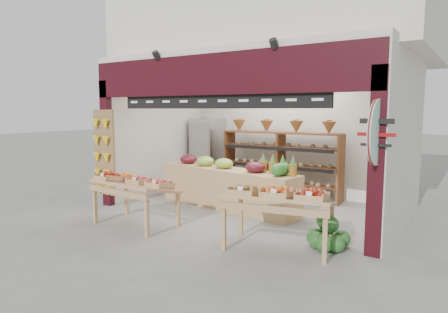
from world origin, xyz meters
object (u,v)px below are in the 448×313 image
refrigerator (208,153)px  display_table_right (279,197)px  back_shelving (281,151)px  watermelon_pile (327,235)px  mid_counter (227,186)px  cardboard_stack (194,188)px  display_table_left (134,184)px

refrigerator → display_table_right: (3.69, -3.35, -0.12)m
back_shelving → watermelon_pile: back_shelving is taller
watermelon_pile → refrigerator: bearing=145.6°
back_shelving → refrigerator: 2.18m
display_table_right → watermelon_pile: bearing=35.5°
mid_counter → display_table_right: mid_counter is taller
display_table_right → cardboard_stack: bearing=147.0°
display_table_left → mid_counter: bearing=68.3°
back_shelving → mid_counter: back_shelving is taller
back_shelving → cardboard_stack: size_ratio=2.96×
mid_counter → display_table_right: (1.99, -1.67, 0.33)m
mid_counter → watermelon_pile: 2.88m
display_table_right → display_table_left: bearing=-175.1°
refrigerator → mid_counter: bearing=-42.0°
display_table_left → display_table_right: size_ratio=0.90×
mid_counter → watermelon_pile: (2.58, -1.25, -0.27)m
refrigerator → watermelon_pile: 5.24m
mid_counter → watermelon_pile: mid_counter is taller
back_shelving → display_table_left: bearing=-109.5°
refrigerator → display_table_right: 4.99m
cardboard_stack → mid_counter: (1.17, -0.38, 0.22)m
display_table_left → watermelon_pile: 3.45m
cardboard_stack → display_table_right: 3.81m
back_shelving → display_table_right: 3.60m
display_table_left → watermelon_pile: (3.34, 0.66, -0.54)m
cardboard_stack → display_table_left: 2.38m
display_table_right → refrigerator: bearing=137.7°
cardboard_stack → watermelon_pile: size_ratio=1.51×
back_shelving → display_table_right: back_shelving is taller
display_table_right → mid_counter: bearing=140.0°
back_shelving → mid_counter: bearing=-106.7°
back_shelving → refrigerator: bearing=177.3°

